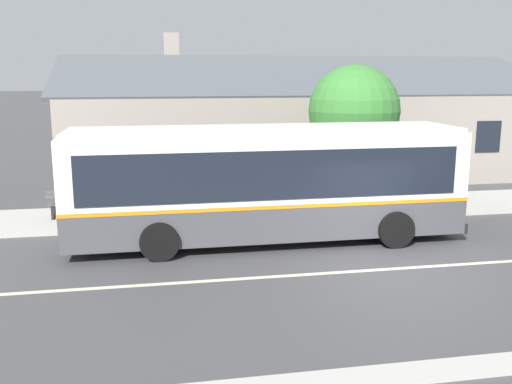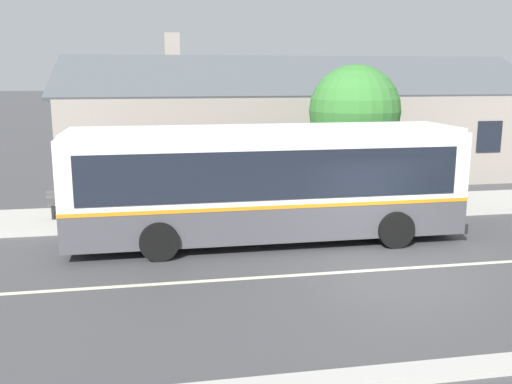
{
  "view_description": "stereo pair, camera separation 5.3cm",
  "coord_description": "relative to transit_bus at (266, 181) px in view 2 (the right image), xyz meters",
  "views": [
    {
      "loc": [
        -5.57,
        -12.27,
        4.64
      ],
      "look_at": [
        -2.73,
        3.0,
        1.39
      ],
      "focal_mm": 40.0,
      "sensor_mm": 36.0,
      "label": 1
    },
    {
      "loc": [
        -5.52,
        -12.28,
        4.64
      ],
      "look_at": [
        -2.73,
        3.0,
        1.39
      ],
      "focal_mm": 40.0,
      "sensor_mm": 36.0,
      "label": 2
    }
  ],
  "objects": [
    {
      "name": "sidewalk_far",
      "position": [
        2.46,
        3.1,
        -1.64
      ],
      "size": [
        60.0,
        3.0,
        0.15
      ],
      "primitive_type": "cube",
      "color": "#ADAAA3",
      "rests_on": "ground"
    },
    {
      "name": "lane_divider_stripe",
      "position": [
        2.46,
        -2.9,
        -1.71
      ],
      "size": [
        60.0,
        0.16,
        0.01
      ],
      "primitive_type": "cube",
      "color": "beige",
      "rests_on": "ground"
    },
    {
      "name": "ground_plane",
      "position": [
        2.46,
        -2.9,
        -1.72
      ],
      "size": [
        300.0,
        300.0,
        0.0
      ],
      "primitive_type": "plane",
      "color": "#424244"
    },
    {
      "name": "street_tree_primary",
      "position": [
        4.06,
        4.13,
        1.53
      ],
      "size": [
        3.22,
        3.22,
        4.95
      ],
      "color": "#4C3828",
      "rests_on": "ground"
    },
    {
      "name": "community_building",
      "position": [
        3.64,
        11.48,
        0.26
      ],
      "size": [
        21.13,
        10.02,
        6.47
      ],
      "color": "gray",
      "rests_on": "ground"
    },
    {
      "name": "transit_bus",
      "position": [
        0.0,
        0.0,
        0.0
      ],
      "size": [
        10.87,
        2.81,
        3.19
      ],
      "color": "#47474C",
      "rests_on": "ground"
    },
    {
      "name": "curb_near",
      "position": [
        2.46,
        -7.65,
        -1.66
      ],
      "size": [
        60.0,
        0.5,
        0.12
      ],
      "primitive_type": "cube",
      "color": "#ADAAA3",
      "rests_on": "ground"
    },
    {
      "name": "bench_by_building",
      "position": [
        -5.57,
        3.08,
        -1.15
      ],
      "size": [
        1.57,
        0.51,
        0.94
      ],
      "color": "#4C4C4C",
      "rests_on": "sidewalk_far"
    }
  ]
}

